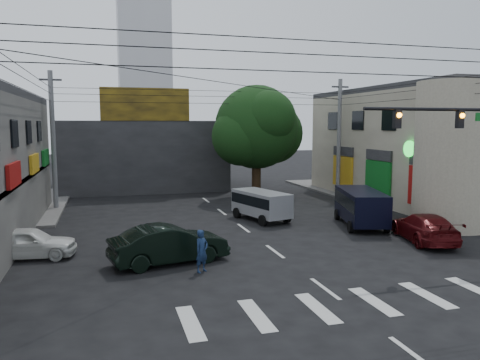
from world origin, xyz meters
name	(u,v)px	position (x,y,z in m)	size (l,w,h in m)	color
ground	(292,264)	(0.00, 0.00, 0.00)	(160.00, 160.00, 0.00)	black
sidewalk_far_right	(403,189)	(18.00, 18.00, 0.07)	(16.00, 16.00, 0.15)	#514F4C
building_right	(445,147)	(18.00, 13.00, 4.00)	(14.00, 18.00, 8.00)	gray
corner_column	(452,156)	(11.00, 4.00, 4.00)	(4.00, 4.00, 8.00)	gray
building_far	(142,154)	(-4.00, 26.00, 3.00)	(14.00, 10.00, 6.00)	#232326
billboard	(145,104)	(-4.00, 21.10, 7.30)	(7.00, 0.30, 2.60)	olive
tower_distant	(143,33)	(0.00, 70.00, 22.00)	(9.00, 9.00, 44.00)	silver
street_tree	(257,127)	(4.00, 17.00, 5.47)	(6.40, 6.40, 8.70)	black
traffic_gantry	(475,145)	(7.82, -1.00, 4.83)	(7.10, 0.35, 7.20)	black
utility_pole_far_left	(53,141)	(-10.50, 16.00, 4.60)	(0.32, 0.32, 9.20)	#59595B
utility_pole_far_right	(339,139)	(10.50, 16.00, 4.60)	(0.32, 0.32, 9.20)	#59595B
dark_sedan	(169,244)	(-4.79, 1.57, 0.79)	(5.06, 2.67, 1.59)	black
white_compact	(28,243)	(-10.50, 3.95, 0.68)	(4.14, 2.11, 1.35)	silver
maroon_sedan	(424,227)	(7.65, 1.75, 0.69)	(3.07, 5.11, 1.39)	#470A0C
silver_minivan	(261,206)	(1.62, 8.76, 0.87)	(2.76, 4.35, 1.74)	#9FA1A7
navy_van	(361,208)	(6.51, 5.74, 1.01)	(3.24, 5.38, 2.02)	black
traffic_officer	(202,251)	(-3.74, 0.05, 0.83)	(0.72, 0.66, 1.66)	#142546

